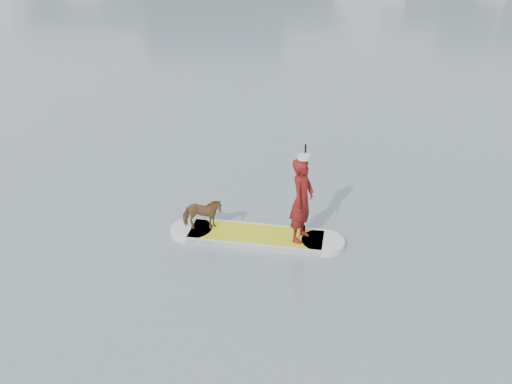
{
  "coord_description": "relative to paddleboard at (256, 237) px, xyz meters",
  "views": [
    {
      "loc": [
        -3.52,
        -5.76,
        5.71
      ],
      "look_at": [
        -3.87,
        3.3,
        1.0
      ],
      "focal_mm": 40.0,
      "sensor_mm": 36.0,
      "label": 1
    }
  ],
  "objects": [
    {
      "name": "white_cap",
      "position": [
        0.82,
        -0.12,
        1.69
      ],
      "size": [
        0.22,
        0.22,
        0.07
      ],
      "primitive_type": "cylinder",
      "color": "silver",
      "rests_on": "paddler"
    },
    {
      "name": "dog",
      "position": [
        -1.01,
        0.14,
        0.38
      ],
      "size": [
        0.77,
        0.39,
        0.63
      ],
      "primitive_type": "imported",
      "rotation": [
        0.0,
        0.0,
        1.63
      ],
      "color": "brown",
      "rests_on": "paddleboard"
    },
    {
      "name": "paddleboard",
      "position": [
        0.0,
        0.0,
        0.0
      ],
      "size": [
        3.28,
        1.15,
        0.12
      ],
      "rotation": [
        0.0,
        0.0,
        -0.14
      ],
      "color": "yellow",
      "rests_on": "ground"
    },
    {
      "name": "paddler",
      "position": [
        0.82,
        -0.12,
        0.86
      ],
      "size": [
        0.59,
        0.69,
        1.6
      ],
      "primitive_type": "imported",
      "rotation": [
        0.0,
        0.0,
        1.15
      ],
      "color": "maroon",
      "rests_on": "paddleboard"
    },
    {
      "name": "paddle",
      "position": [
        0.87,
        0.12,
        0.74
      ],
      "size": [
        0.1,
        0.3,
        2.0
      ],
      "rotation": [
        0.0,
        0.0,
        -0.14
      ],
      "color": "black",
      "rests_on": "ground"
    }
  ]
}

